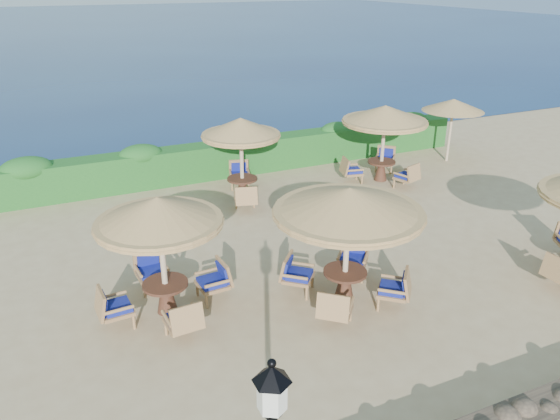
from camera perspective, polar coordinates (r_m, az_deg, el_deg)
The scene contains 9 objects.
ground at distance 14.05m, azimuth 6.17°, elevation -5.07°, with size 120.00×120.00×0.00m, color tan.
sea at distance 81.09m, azimuth -20.63°, elevation 17.34°, with size 160.00×160.00×0.00m, color #0B1F4A.
hedge at distance 19.84m, azimuth -4.23°, elevation 5.56°, with size 18.00×0.90×1.20m, color #19501D.
stone_wall at distance 10.09m, azimuth 25.13°, elevation -19.02°, with size 15.00×0.65×0.44m, color brown.
extra_parasol at distance 21.70m, azimuth 17.66°, elevation 10.39°, with size 2.30×2.30×2.41m.
cafe_set_0 at distance 11.31m, azimuth -12.36°, elevation -2.82°, with size 2.84×2.84×2.65m.
cafe_set_1 at distance 11.53m, azimuth 7.11°, elevation -1.10°, with size 3.23×3.23×2.65m.
cafe_set_3 at distance 17.03m, azimuth -4.09°, elevation 7.26°, with size 2.47×2.89×2.65m.
cafe_set_4 at distance 18.97m, azimuth 10.84°, elevation 8.57°, with size 2.91×2.91×2.65m.
Camera 1 is at (-6.41, -10.56, 6.68)m, focal length 35.00 mm.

